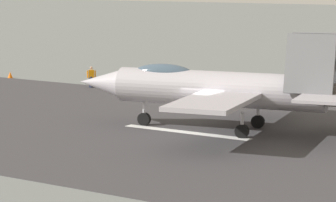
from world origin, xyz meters
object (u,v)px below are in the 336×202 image
(fighter_jet, at_px, (219,88))
(marker_cone_far, at_px, (10,75))
(marker_cone_mid, at_px, (212,92))
(crew_person, at_px, (91,77))

(fighter_jet, bearing_deg, marker_cone_far, -23.35)
(fighter_jet, bearing_deg, marker_cone_mid, -58.74)
(crew_person, relative_size, marker_cone_mid, 3.03)
(crew_person, bearing_deg, marker_cone_mid, -174.14)
(fighter_jet, distance_m, crew_person, 20.37)
(marker_cone_far, bearing_deg, marker_cone_mid, 180.00)
(marker_cone_mid, bearing_deg, marker_cone_far, 0.00)
(marker_cone_mid, relative_size, marker_cone_far, 1.00)
(marker_cone_far, bearing_deg, crew_person, 173.76)
(fighter_jet, relative_size, crew_person, 10.05)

